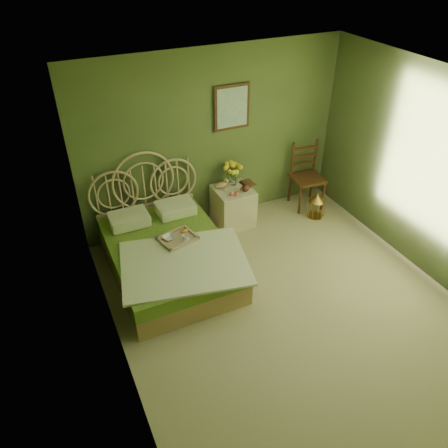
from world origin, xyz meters
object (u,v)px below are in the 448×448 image
nightstand (233,202)px  chair (305,171)px  bed (169,254)px  birdcage (316,206)px

nightstand → chair: bearing=1.6°
bed → birdcage: bed is taller
chair → birdcage: chair is taller
bed → chair: 2.69m
bed → chair: size_ratio=2.05×
chair → birdcage: 0.59m
nightstand → chair: (1.30, 0.04, 0.22)m
birdcage → nightstand: bearing=162.4°
chair → birdcage: (-0.04, -0.44, -0.40)m
bed → birdcage: size_ratio=5.54×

